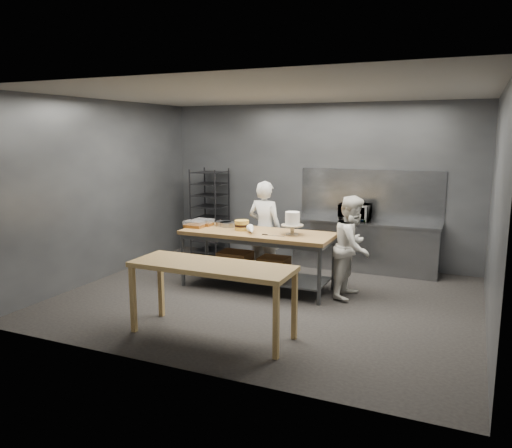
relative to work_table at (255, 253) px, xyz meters
The scene contains 16 objects.
ground 0.80m from the work_table, 46.55° to the right, with size 6.00×6.00×0.00m, color black.
back_wall 2.32m from the work_table, 79.46° to the left, with size 6.00×0.04×3.00m, color #4C4F54.
work_table is the anchor object (origin of this frame).
near_counter 2.02m from the work_table, 81.10° to the right, with size 2.00×0.70×0.90m.
back_counter 2.25m from the work_table, 51.88° to the left, with size 2.60×0.60×0.90m.
splashback_panel 2.61m from the work_table, 56.14° to the left, with size 2.60×0.02×0.90m, color slate.
speed_rack 2.44m from the work_table, 135.90° to the left, with size 0.61×0.66×1.75m.
chef_behind 0.71m from the work_table, 98.96° to the left, with size 0.61×0.40×1.66m, color white.
chef_right 1.54m from the work_table, ahead, with size 0.75×0.58×1.54m, color silver.
microwave 2.18m from the work_table, 56.20° to the left, with size 0.54×0.37×0.30m, color black.
frosted_cake_stand 0.85m from the work_table, ahead, with size 0.34×0.34×0.35m.
layer_cake 0.48m from the work_table, behind, with size 0.23×0.23×0.16m.
cake_pans 0.89m from the work_table, 165.02° to the left, with size 0.74×0.32×0.07m.
piping_bag 0.46m from the work_table, 81.14° to the right, with size 0.12×0.12×0.38m, color white.
offset_spatula 0.54m from the work_table, 30.83° to the right, with size 0.36×0.02×0.02m.
pastry_clamshells 1.10m from the work_table, behind, with size 0.36×0.44×0.11m.
Camera 1 is at (2.74, -6.65, 2.44)m, focal length 35.00 mm.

